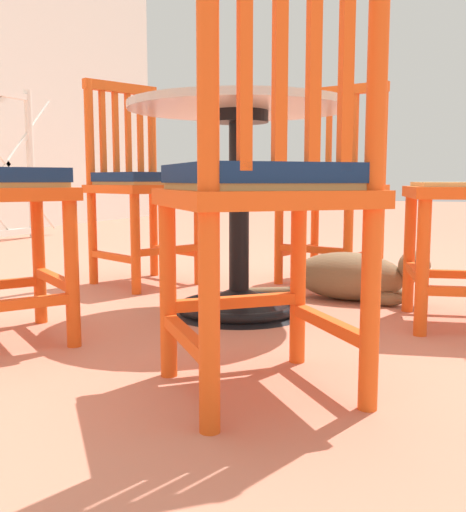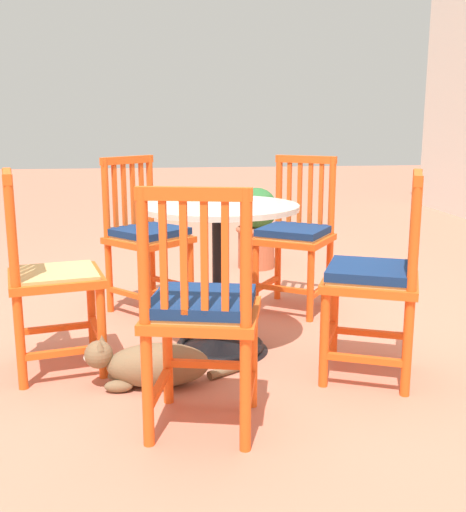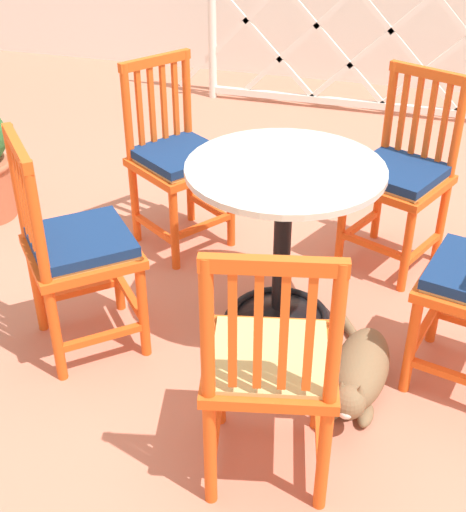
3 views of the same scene
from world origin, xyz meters
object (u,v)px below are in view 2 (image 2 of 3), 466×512
orange_chair_tucked_in (202,312)px  cafe_table (220,295)px  tabby_cat (149,365)px  orange_chair_near_fence (49,278)px  orange_chair_at_corner (147,237)px  terracotta_planter (256,226)px  orange_chair_facing_out (376,279)px  orange_chair_by_planter (295,236)px

orange_chair_tucked_in → cafe_table: bearing=169.1°
tabby_cat → orange_chair_tucked_in: bearing=26.5°
orange_chair_near_fence → orange_chair_tucked_in: size_ratio=1.00×
orange_chair_near_fence → orange_chair_tucked_in: same height
orange_chair_at_corner → terracotta_planter: size_ratio=1.47×
orange_chair_tucked_in → orange_chair_facing_out: (-0.37, 0.79, 0.00)m
cafe_table → orange_chair_at_corner: (-0.72, -0.35, 0.16)m
cafe_table → terracotta_planter: (-1.72, 0.47, 0.04)m
orange_chair_facing_out → tabby_cat: bearing=-91.1°
cafe_table → orange_chair_facing_out: size_ratio=0.83×
orange_chair_tucked_in → tabby_cat: (-0.39, -0.20, -0.35)m
orange_chair_tucked_in → orange_chair_by_planter: bearing=154.5°
cafe_table → terracotta_planter: bearing=164.6°
orange_chair_near_fence → orange_chair_at_corner: bearing=153.6°
orange_chair_facing_out → terracotta_planter: bearing=-175.6°
orange_chair_by_planter → terracotta_planter: size_ratio=1.47×
orange_chair_tucked_in → orange_chair_at_corner: bearing=-172.2°
cafe_table → orange_chair_facing_out: bearing=57.8°
orange_chair_at_corner → orange_chair_facing_out: same height
orange_chair_by_planter → orange_chair_at_corner: size_ratio=1.00×
orange_chair_by_planter → orange_chair_near_fence: size_ratio=1.00×
orange_chair_near_fence → terracotta_planter: bearing=146.0°
orange_chair_at_corner → orange_chair_near_fence: same height
orange_chair_facing_out → terracotta_planter: orange_chair_facing_out is taller
cafe_table → orange_chair_by_planter: 0.84m
cafe_table → orange_chair_facing_out: orange_chair_facing_out is taller
cafe_table → orange_chair_at_corner: orange_chair_at_corner is taller
tabby_cat → terracotta_planter: terracotta_planter is taller
orange_chair_at_corner → terracotta_planter: bearing=140.4°
cafe_table → orange_chair_by_planter: orange_chair_by_planter is taller
orange_chair_by_planter → orange_chair_facing_out: size_ratio=1.00×
orange_chair_facing_out → orange_chair_tucked_in: bearing=-64.6°
cafe_table → orange_chair_near_fence: 0.81m
cafe_table → orange_chair_near_fence: orange_chair_near_fence is taller
orange_chair_near_fence → orange_chair_facing_out: size_ratio=1.00×
terracotta_planter → orange_chair_near_fence: bearing=-34.0°
orange_chair_tucked_in → terracotta_planter: bearing=166.0°
orange_chair_at_corner → orange_chair_near_fence: 0.96m
orange_chair_facing_out → tabby_cat: orange_chair_facing_out is taller
orange_chair_by_planter → orange_chair_near_fence: 1.52m
terracotta_planter → orange_chair_at_corner: bearing=-39.6°
orange_chair_by_planter → orange_chair_tucked_in: size_ratio=1.00×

